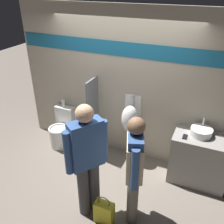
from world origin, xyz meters
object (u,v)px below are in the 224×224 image
(cell_phone, at_px, (185,137))
(shopping_bag, at_px, (104,212))
(person_with_lanyard, at_px, (87,158))
(toilet, at_px, (61,130))
(sink_basin, at_px, (201,132))
(urinal_near_counter, at_px, (130,119))
(person_in_vest, at_px, (134,165))

(cell_phone, xyz_separation_m, shopping_bag, (-0.80, -1.26, -0.69))
(cell_phone, bearing_deg, person_with_lanyard, -132.88)
(toilet, bearing_deg, sink_basin, 1.84)
(urinal_near_counter, bearing_deg, cell_phone, -13.06)
(person_with_lanyard, bearing_deg, sink_basin, -9.14)
(person_in_vest, relative_size, shopping_bag, 3.53)
(cell_phone, xyz_separation_m, urinal_near_counter, (-0.99, 0.23, -0.03))
(cell_phone, distance_m, shopping_bag, 1.65)
(sink_basin, relative_size, urinal_near_counter, 0.27)
(cell_phone, xyz_separation_m, person_in_vest, (-0.47, -1.03, 0.08))
(toilet, distance_m, shopping_bag, 2.09)
(urinal_near_counter, xyz_separation_m, person_with_lanyard, (-0.09, -1.39, 0.12))
(person_with_lanyard, bearing_deg, cell_phone, -7.57)
(cell_phone, bearing_deg, sink_basin, 36.25)
(sink_basin, xyz_separation_m, urinal_near_counter, (-1.20, 0.07, -0.08))
(cell_phone, height_order, person_with_lanyard, person_with_lanyard)
(person_with_lanyard, bearing_deg, person_in_vest, -42.12)
(sink_basin, distance_m, person_with_lanyard, 1.85)
(urinal_near_counter, height_order, person_in_vest, person_in_vest)
(sink_basin, xyz_separation_m, cell_phone, (-0.22, -0.16, -0.05))
(cell_phone, height_order, shopping_bag, cell_phone)
(shopping_bag, bearing_deg, cell_phone, 57.67)
(person_with_lanyard, bearing_deg, shopping_bag, -74.20)
(person_in_vest, bearing_deg, shopping_bag, 105.88)
(sink_basin, xyz_separation_m, person_with_lanyard, (-1.30, -1.32, 0.04))
(sink_basin, distance_m, shopping_bag, 1.90)
(shopping_bag, bearing_deg, toilet, 140.12)
(person_in_vest, relative_size, person_with_lanyard, 0.94)
(urinal_near_counter, bearing_deg, sink_basin, -3.29)
(person_in_vest, distance_m, shopping_bag, 0.87)
(cell_phone, height_order, person_in_vest, person_in_vest)
(sink_basin, distance_m, urinal_near_counter, 1.21)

